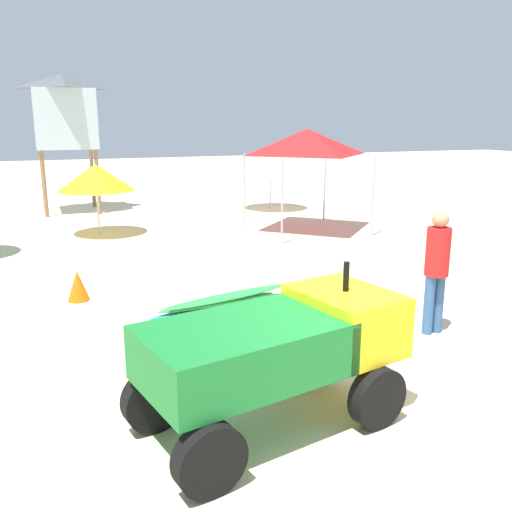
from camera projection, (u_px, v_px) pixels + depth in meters
ground at (385, 405)px, 5.63m from camera, size 80.00×80.00×0.00m
utility_cart at (279, 348)px, 5.11m from camera, size 2.73×1.72×1.50m
surfboard_pile at (223, 301)px, 8.50m from camera, size 2.41×0.79×0.24m
lifeguard_near_left at (437, 264)px, 7.34m from camera, size 0.32×0.32×1.70m
popup_canopy at (307, 142)px, 14.09m from camera, size 2.55×2.55×2.65m
lifeguard_tower at (64, 111)px, 16.94m from camera, size 1.98×1.98×4.26m
beach_umbrella_left at (96, 178)px, 13.74m from camera, size 1.90×1.90×1.80m
beach_umbrella_mid at (270, 163)px, 17.85m from camera, size 2.13×2.13×1.88m
traffic_cone_near at (336, 286)px, 8.90m from camera, size 0.33×0.33×0.47m
traffic_cone_far at (78, 286)px, 8.87m from camera, size 0.35×0.35×0.50m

